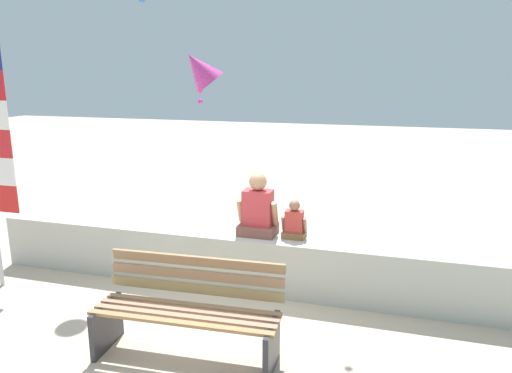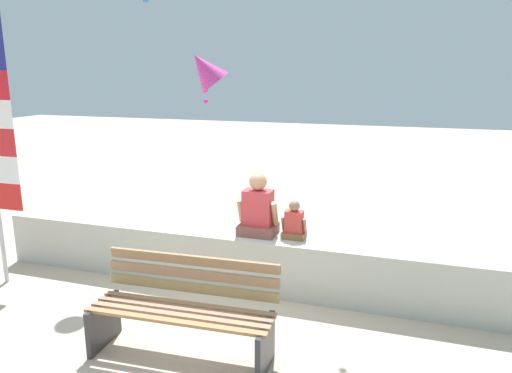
# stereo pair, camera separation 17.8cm
# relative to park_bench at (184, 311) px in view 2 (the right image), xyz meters

# --- Properties ---
(ground_plane) EXTENTS (40.00, 40.00, 0.00)m
(ground_plane) POSITION_rel_park_bench_xyz_m (-0.04, 0.59, -0.42)
(ground_plane) COLOR #C4AF96
(seawall_ledge) EXTENTS (6.38, 0.53, 0.67)m
(seawall_ledge) POSITION_rel_park_bench_xyz_m (-0.04, 1.56, -0.09)
(seawall_ledge) COLOR #B3B4A8
(seawall_ledge) RESTS_ON ground
(park_bench) EXTENTS (1.75, 0.69, 0.88)m
(park_bench) POSITION_rel_park_bench_xyz_m (0.00, 0.00, 0.00)
(park_bench) COLOR #A27349
(park_bench) RESTS_ON ground
(person_adult) EXTENTS (0.49, 0.36, 0.76)m
(person_adult) POSITION_rel_park_bench_xyz_m (0.20, 1.61, 0.54)
(person_adult) COLOR brown
(person_adult) RESTS_ON seawall_ledge
(person_child) EXTENTS (0.30, 0.22, 0.46)m
(person_child) POSITION_rel_park_bench_xyz_m (0.65, 1.61, 0.42)
(person_child) COLOR brown
(person_child) RESTS_ON seawall_ledge
(kite_magenta) EXTENTS (0.92, 0.80, 0.96)m
(kite_magenta) POSITION_rel_park_bench_xyz_m (-1.40, 3.74, 2.20)
(kite_magenta) COLOR #DB3D9E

